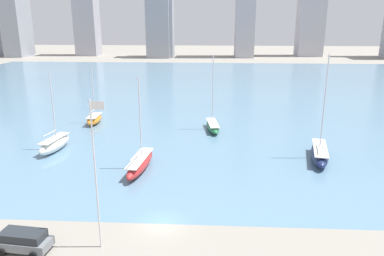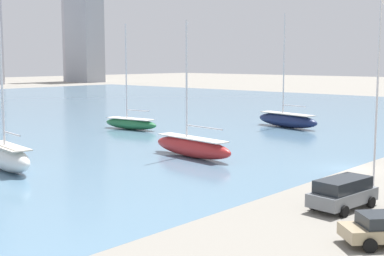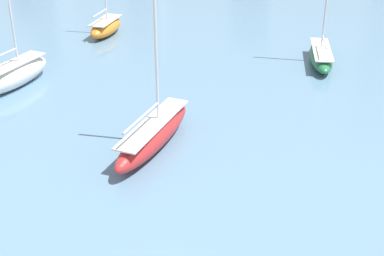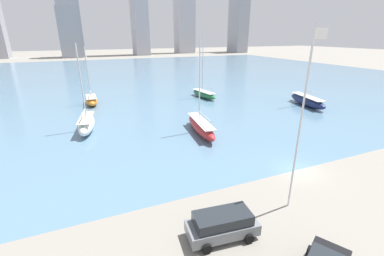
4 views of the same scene
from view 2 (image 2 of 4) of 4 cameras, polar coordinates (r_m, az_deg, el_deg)
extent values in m
plane|color=gray|center=(46.82, 16.48, -4.18)|extent=(500.00, 500.00, 0.00)
cylinder|color=silver|center=(39.68, 19.16, 3.72)|extent=(0.14, 0.14, 13.74)
cube|color=#8E939E|center=(231.01, -11.40, 9.88)|extent=(9.44, 14.75, 40.68)
cube|color=#9E9EA8|center=(242.36, -11.72, 12.44)|extent=(14.91, 8.23, 63.43)
ellipsoid|color=#236B3D|center=(70.78, -6.56, 0.45)|extent=(3.15, 8.66, 1.46)
cube|color=silver|center=(70.71, -6.57, 0.99)|extent=(2.58, 7.11, 0.10)
cube|color=#2D2D33|center=(70.83, -6.56, 0.13)|extent=(0.36, 1.53, 0.66)
cylinder|color=silver|center=(70.73, -7.04, 6.01)|extent=(0.18, 0.18, 12.26)
cylinder|color=silver|center=(69.78, -5.80, 1.87)|extent=(0.65, 3.77, 0.14)
ellipsoid|color=#19234C|center=(73.62, 10.09, 0.82)|extent=(4.42, 10.70, 1.90)
cube|color=#BCB7AD|center=(73.53, 10.11, 1.51)|extent=(3.63, 8.77, 0.10)
cube|color=#2D2D33|center=(73.68, 10.08, 0.41)|extent=(0.54, 1.87, 0.86)
cylinder|color=silver|center=(73.72, 9.78, 6.79)|extent=(0.18, 0.18, 13.41)
cylinder|color=silver|center=(72.57, 10.84, 2.33)|extent=(0.97, 4.01, 0.14)
ellipsoid|color=white|center=(46.37, -19.06, -3.07)|extent=(3.20, 8.07, 2.10)
cube|color=beige|center=(46.21, -19.11, -1.85)|extent=(2.62, 6.62, 0.10)
cube|color=#2D2D33|center=(46.48, -19.03, -3.77)|extent=(0.37, 1.42, 0.94)
cylinder|color=silver|center=(46.28, -19.62, 4.48)|extent=(0.18, 0.18, 10.07)
cylinder|color=silver|center=(45.03, -18.68, -0.58)|extent=(0.65, 3.36, 0.14)
ellipsoid|color=#B72828|center=(50.08, 0.00, -2.07)|extent=(3.04, 10.26, 1.86)
cube|color=silver|center=(49.94, 0.00, -1.07)|extent=(2.49, 8.41, 0.10)
cube|color=#2D2D33|center=(50.16, 0.00, -2.65)|extent=(0.36, 1.83, 0.84)
cylinder|color=silver|center=(50.02, -0.58, 5.25)|extent=(0.18, 0.18, 10.86)
cylinder|color=silver|center=(48.59, 1.28, 0.06)|extent=(0.68, 4.76, 0.14)
cylinder|color=black|center=(27.10, 18.43, -11.80)|extent=(0.70, 0.66, 0.69)
cylinder|color=black|center=(28.78, 16.77, -10.62)|extent=(0.70, 0.66, 0.69)
cube|color=slate|center=(34.15, 15.77, -7.07)|extent=(5.03, 2.58, 0.80)
cube|color=#23282D|center=(33.97, 15.81, -5.80)|extent=(4.04, 2.23, 0.75)
cylinder|color=black|center=(36.02, 15.60, -6.98)|extent=(0.71, 0.36, 0.69)
cylinder|color=black|center=(34.98, 18.54, -7.51)|extent=(0.71, 0.36, 0.69)
cylinder|color=black|center=(33.60, 12.83, -7.91)|extent=(0.71, 0.36, 0.69)
cylinder|color=black|center=(32.48, 15.90, -8.54)|extent=(0.71, 0.36, 0.69)
camera|label=1|loc=(49.73, 60.02, 16.56)|focal=35.00mm
camera|label=3|loc=(48.49, 38.87, 15.62)|focal=50.00mm
camera|label=4|loc=(22.94, 37.40, 16.15)|focal=24.00mm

